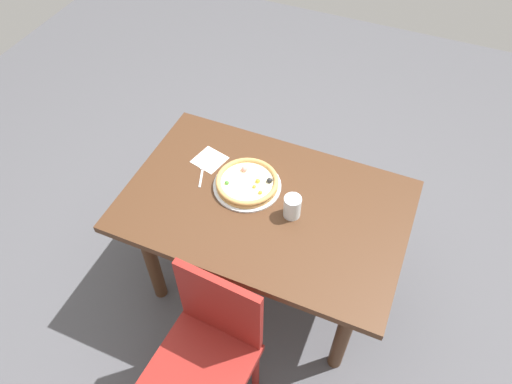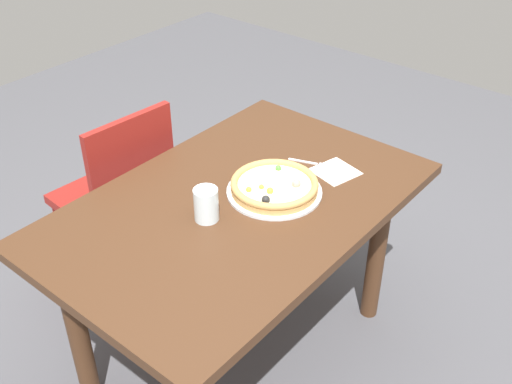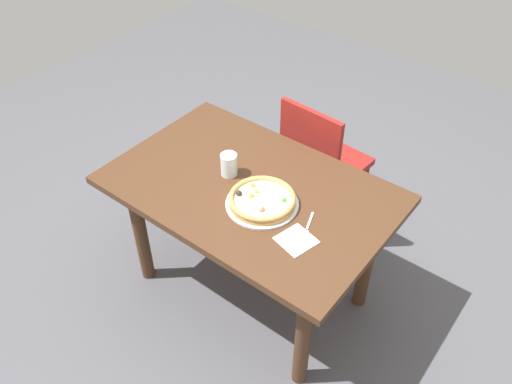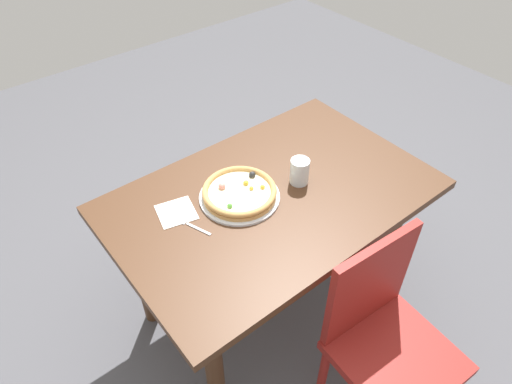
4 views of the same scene
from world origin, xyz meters
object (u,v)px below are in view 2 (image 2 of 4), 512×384
dining_table (238,228)px  pizza (274,185)px  drinking_glass (206,204)px  napkin (335,172)px  plate (274,191)px  fork (314,164)px  chair_near (120,195)px

dining_table → pizza: (-0.12, 0.06, 0.14)m
drinking_glass → napkin: bearing=161.9°
plate → drinking_glass: size_ratio=2.92×
dining_table → plate: size_ratio=4.03×
dining_table → fork: (-0.36, 0.06, 0.11)m
dining_table → pizza: size_ratio=4.39×
plate → pizza: (0.00, 0.00, 0.03)m
plate → napkin: (-0.24, 0.09, -0.00)m
drinking_glass → napkin: drinking_glass is taller
dining_table → fork: fork is taller
napkin → chair_near: bearing=-65.1°
dining_table → napkin: napkin is taller
plate → dining_table: bearing=-28.4°
chair_near → fork: size_ratio=5.42×
plate → napkin: size_ratio=2.31×
plate → chair_near: bearing=-80.1°
napkin → pizza: bearing=-19.5°
chair_near → dining_table: bearing=-85.6°
plate → pizza: pizza is taller
chair_near → drinking_glass: 0.71m
pizza → napkin: 0.26m
dining_table → chair_near: (0.00, -0.63, -0.14)m
fork → pizza: bearing=-109.1°
fork → drinking_glass: size_ratio=1.45×
drinking_glass → napkin: 0.52m
chair_near → plate: size_ratio=2.69×
dining_table → pizza: pizza is taller
dining_table → fork: bearing=170.3°
fork → napkin: fork is taller
pizza → napkin: size_ratio=2.12×
plate → fork: size_ratio=2.01×
chair_near → napkin: chair_near is taller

